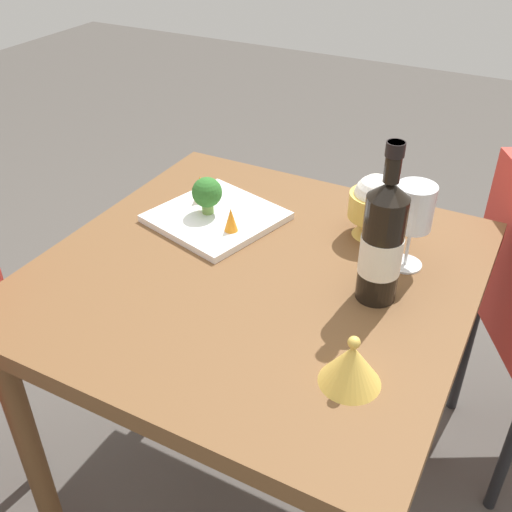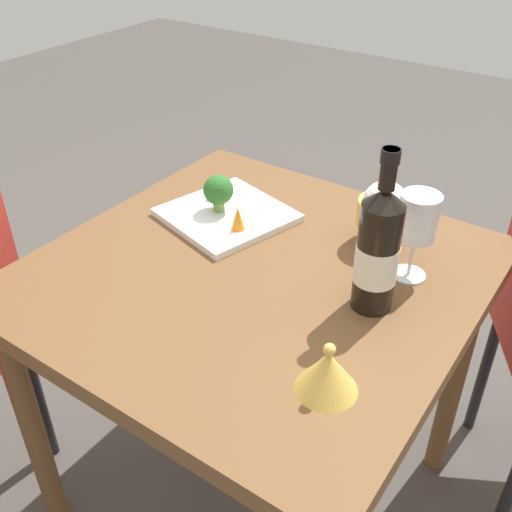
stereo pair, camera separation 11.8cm
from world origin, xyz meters
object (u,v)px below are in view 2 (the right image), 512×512
Objects in this scene: carrot_garnish_left at (215,186)px; carrot_garnish_right at (238,218)px; wine_bottle at (378,250)px; wine_glass at (418,219)px; serving_plate at (227,215)px; broccoli_floret at (218,191)px; rice_bowl_lid at (327,371)px; rice_bowl at (384,212)px.

carrot_garnish_right is (0.13, -0.09, -0.00)m from carrot_garnish_left.
wine_bottle is 1.73× the size of wine_glass.
carrot_garnish_left is at bearing 163.37° from wine_bottle.
wine_bottle is 0.50m from carrot_garnish_left.
broccoli_floret is (-0.02, -0.00, 0.06)m from serving_plate.
carrot_garnish_right is at bearing -33.18° from carrot_garnish_left.
wine_glass reaches higher than serving_plate.
rice_bowl_lid is 0.57m from broccoli_floret.
broccoli_floret is at bearing -162.79° from rice_bowl.
carrot_garnish_left is (-0.47, 0.14, -0.07)m from wine_bottle.
rice_bowl is 0.31m from carrot_garnish_right.
wine_glass is 2.92× the size of carrot_garnish_left.
carrot_garnish_left is at bearing 146.82° from carrot_garnish_right.
carrot_garnish_left is (-0.07, 0.04, 0.04)m from serving_plate.
rice_bowl_lid reaches higher than serving_plate.
wine_bottle is 0.36m from carrot_garnish_right.
broccoli_floret is at bearing 153.62° from carrot_garnish_right.
broccoli_floret is (-0.43, 0.10, -0.06)m from wine_bottle.
broccoli_floret reaches higher than rice_bowl_lid.
wine_bottle is 0.44m from broccoli_floret.
carrot_garnish_left reaches higher than serving_plate.
rice_bowl is 2.62× the size of carrot_garnish_right.
wine_glass is 1.79× the size of rice_bowl_lid.
carrot_garnish_left is at bearing 143.85° from rice_bowl_lid.
rice_bowl_lid is (0.11, -0.44, -0.04)m from rice_bowl.
wine_glass reaches higher than broccoli_floret.
rice_bowl reaches higher than serving_plate.
carrot_garnish_right is (-0.34, 0.06, -0.08)m from wine_bottle.
rice_bowl is 1.42× the size of rice_bowl_lid.
broccoli_floret is 0.07m from carrot_garnish_left.
carrot_garnish_right is at bearing 170.68° from wine_bottle.
wine_bottle reaches higher than wine_glass.
wine_bottle reaches higher than carrot_garnish_right.
carrot_garnish_right reaches higher than serving_plate.
serving_plate is 5.01× the size of carrot_garnish_left.
wine_bottle is at bearing -16.63° from carrot_garnish_left.
carrot_garnish_left is (-0.40, -0.07, -0.03)m from rice_bowl.
wine_glass is 3.31× the size of carrot_garnish_right.
broccoli_floret is at bearing -43.44° from carrot_garnish_left.
carrot_garnish_left is at bearing 148.39° from serving_plate.
broccoli_floret is at bearing 144.66° from rice_bowl_lid.
wine_bottle reaches higher than serving_plate.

